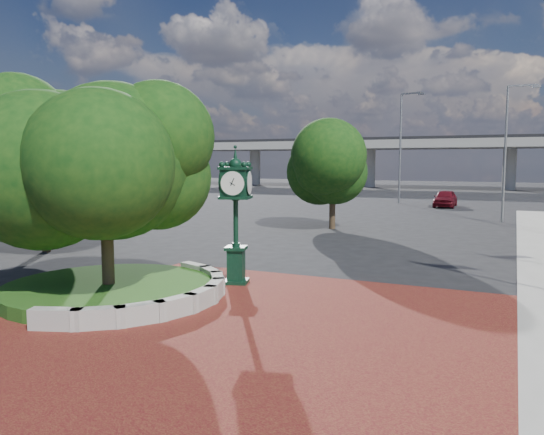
{
  "coord_description": "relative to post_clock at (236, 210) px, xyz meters",
  "views": [
    {
      "loc": [
        5.79,
        -11.94,
        3.99
      ],
      "look_at": [
        -0.37,
        1.5,
        2.42
      ],
      "focal_mm": 35.0,
      "sensor_mm": 36.0,
      "label": 1
    }
  ],
  "objects": [
    {
      "name": "ground",
      "position": [
        2.35,
        -3.0,
        -2.43
      ],
      "size": [
        200.0,
        200.0,
        0.0
      ],
      "primitive_type": "plane",
      "color": "black",
      "rests_on": "ground"
    },
    {
      "name": "plaza",
      "position": [
        2.35,
        -4.0,
        -2.41
      ],
      "size": [
        12.0,
        12.0,
        0.04
      ],
      "primitive_type": "cube",
      "color": "maroon",
      "rests_on": "ground"
    },
    {
      "name": "planter_wall",
      "position": [
        -0.36,
        -3.0,
        -2.16
      ],
      "size": [
        2.96,
        6.77,
        0.54
      ],
      "color": "#9E9B93",
      "rests_on": "ground"
    },
    {
      "name": "grass_bed",
      "position": [
        -2.65,
        -3.0,
        -2.23
      ],
      "size": [
        6.1,
        6.1,
        0.4
      ],
      "primitive_type": "cylinder",
      "color": "#174112",
      "rests_on": "ground"
    },
    {
      "name": "overpass",
      "position": [
        2.13,
        67.0,
        4.11
      ],
      "size": [
        90.0,
        12.0,
        7.5
      ],
      "color": "#9E9B93",
      "rests_on": "ground"
    },
    {
      "name": "tree_planter",
      "position": [
        -2.65,
        -3.0,
        1.29
      ],
      "size": [
        5.2,
        5.2,
        6.33
      ],
      "color": "#38281C",
      "rests_on": "ground"
    },
    {
      "name": "tree_northwest",
      "position": [
        -10.65,
        2.0,
        1.69
      ],
      "size": [
        5.6,
        5.6,
        6.93
      ],
      "color": "#38281C",
      "rests_on": "ground"
    },
    {
      "name": "tree_street",
      "position": [
        -1.65,
        15.0,
        0.8
      ],
      "size": [
        4.4,
        4.4,
        5.45
      ],
      "color": "#38281C",
      "rests_on": "ground"
    },
    {
      "name": "post_clock",
      "position": [
        0.0,
        0.0,
        0.0
      ],
      "size": [
        1.11,
        1.11,
        4.43
      ],
      "color": "black",
      "rests_on": "ground"
    },
    {
      "name": "parked_car",
      "position": [
        2.62,
        33.81,
        -1.68
      ],
      "size": [
        1.79,
        4.41,
        1.5
      ],
      "primitive_type": "imported",
      "rotation": [
        0.0,
        0.0,
        0.01
      ],
      "color": "#5E0D18",
      "rests_on": "ground"
    },
    {
      "name": "street_lamp_near",
      "position": [
        7.69,
        22.87,
        2.76
      ],
      "size": [
        1.99,
        0.41,
        8.86
      ],
      "color": "slate",
      "rests_on": "ground"
    },
    {
      "name": "street_lamp_far",
      "position": [
        -1.68,
        36.21,
        3.65
      ],
      "size": [
        2.29,
        0.77,
        10.37
      ],
      "color": "slate",
      "rests_on": "ground"
    }
  ]
}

